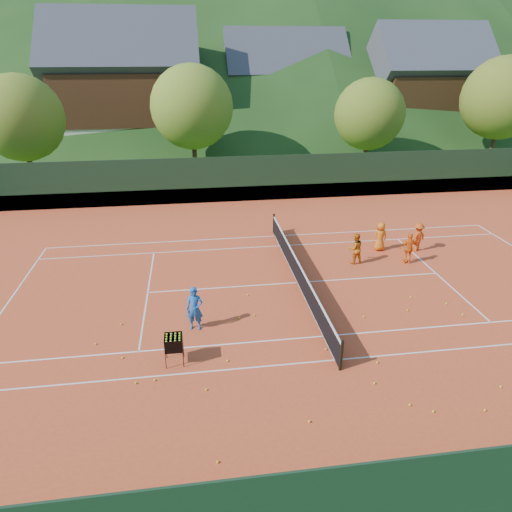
{
  "coord_description": "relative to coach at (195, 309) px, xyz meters",
  "views": [
    {
      "loc": [
        -4.27,
        -17.14,
        9.26
      ],
      "look_at": [
        -1.84,
        0.0,
        1.41
      ],
      "focal_mm": 32.0,
      "sensor_mm": 36.0,
      "label": 1
    }
  ],
  "objects": [
    {
      "name": "tree_b",
      "position": [
        0.47,
        22.98,
        4.35
      ],
      "size": [
        6.4,
        6.4,
        8.4
      ],
      "color": "#3C2518",
      "rests_on": "ground"
    },
    {
      "name": "tennis_ball_14",
      "position": [
        5.76,
        -2.87,
        -0.8
      ],
      "size": [
        0.07,
        0.07,
        0.07
      ],
      "primitive_type": "sphere",
      "color": "yellow",
      "rests_on": "clay_court"
    },
    {
      "name": "tennis_ball_8",
      "position": [
        8.98,
        -4.49,
        -0.8
      ],
      "size": [
        0.07,
        0.07,
        0.07
      ],
      "primitive_type": "sphere",
      "color": "yellow",
      "rests_on": "clay_court"
    },
    {
      "name": "tennis_ball_11",
      "position": [
        5.29,
        -3.81,
        -0.8
      ],
      "size": [
        0.07,
        0.07,
        0.07
      ],
      "primitive_type": "sphere",
      "color": "yellow",
      "rests_on": "clay_court"
    },
    {
      "name": "tennis_ball_3",
      "position": [
        -2.72,
        0.62,
        -0.8
      ],
      "size": [
        0.07,
        0.07,
        0.07
      ],
      "primitive_type": "sphere",
      "color": "yellow",
      "rests_on": "clay_court"
    },
    {
      "name": "ground",
      "position": [
        4.47,
        2.98,
        -0.85
      ],
      "size": [
        400.0,
        400.0,
        0.0
      ],
      "primitive_type": "plane",
      "color": "#2B541A",
      "rests_on": "ground"
    },
    {
      "name": "ball_hopper",
      "position": [
        -0.7,
        -1.89,
        -0.08
      ],
      "size": [
        0.57,
        0.57,
        1.0
      ],
      "color": "black",
      "rests_on": "clay_court"
    },
    {
      "name": "tennis_ball_1",
      "position": [
        0.4,
        -6.03,
        -0.8
      ],
      "size": [
        0.07,
        0.07,
        0.07
      ],
      "primitive_type": "sphere",
      "color": "yellow",
      "rests_on": "clay_court"
    },
    {
      "name": "clay_court",
      "position": [
        4.47,
        2.98,
        -0.84
      ],
      "size": [
        40.0,
        24.0,
        0.02
      ],
      "primitive_type": "cube",
      "color": "#C64220",
      "rests_on": "ground"
    },
    {
      "name": "student_c",
      "position": [
        9.31,
        5.86,
        -0.1
      ],
      "size": [
        0.76,
        0.53,
        1.47
      ],
      "primitive_type": "imported",
      "rotation": [
        0.0,
        0.0,
        3.23
      ],
      "color": "orange",
      "rests_on": "clay_court"
    },
    {
      "name": "chalet_mid",
      "position": [
        10.47,
        36.98,
        4.14
      ],
      "size": [
        12.65,
        8.82,
        11.45
      ],
      "color": "beige",
      "rests_on": "ground"
    },
    {
      "name": "chalet_left",
      "position": [
        -5.53,
        32.98,
        4.8
      ],
      "size": [
        13.8,
        9.93,
        12.92
      ],
      "color": "beige",
      "rests_on": "ground"
    },
    {
      "name": "tennis_ball_6",
      "position": [
        2.21,
        0.54,
        -0.8
      ],
      "size": [
        0.07,
        0.07,
        0.07
      ],
      "primitive_type": "sphere",
      "color": "yellow",
      "rests_on": "clay_court"
    },
    {
      "name": "tennis_ball_16",
      "position": [
        8.73,
        1.01,
        -0.8
      ],
      "size": [
        0.07,
        0.07,
        0.07
      ],
      "primitive_type": "sphere",
      "color": "yellow",
      "rests_on": "clay_court"
    },
    {
      "name": "tennis_ball_25",
      "position": [
        5.94,
        -4.83,
        -0.8
      ],
      "size": [
        0.07,
        0.07,
        0.07
      ],
      "primitive_type": "sphere",
      "color": "yellow",
      "rests_on": "clay_court"
    },
    {
      "name": "tree_a",
      "position": [
        -11.53,
        20.98,
        4.02
      ],
      "size": [
        6.0,
        6.0,
        7.88
      ],
      "color": "#3E2719",
      "rests_on": "ground"
    },
    {
      "name": "perimeter_fence",
      "position": [
        4.47,
        2.98,
        0.42
      ],
      "size": [
        40.4,
        24.24,
        3.0
      ],
      "color": "black",
      "rests_on": "clay_court"
    },
    {
      "name": "tennis_ball_13",
      "position": [
        2.16,
        2.14,
        -0.8
      ],
      "size": [
        0.07,
        0.07,
        0.07
      ],
      "primitive_type": "sphere",
      "color": "yellow",
      "rests_on": "clay_court"
    },
    {
      "name": "tennis_ball_15",
      "position": [
        -1.32,
        -2.73,
        -0.8
      ],
      "size": [
        0.07,
        0.07,
        0.07
      ],
      "primitive_type": "sphere",
      "color": "yellow",
      "rests_on": "clay_court"
    },
    {
      "name": "student_b",
      "position": [
        10.04,
        4.21,
        -0.07
      ],
      "size": [
        0.92,
        0.46,
        1.51
      ],
      "primitive_type": "imported",
      "rotation": [
        0.0,
        0.0,
        3.04
      ],
      "color": "orange",
      "rests_on": "clay_court"
    },
    {
      "name": "tennis_ball_5",
      "position": [
        4.84,
        0.29,
        -0.8
      ],
      "size": [
        0.07,
        0.07,
        0.07
      ],
      "primitive_type": "sphere",
      "color": "yellow",
      "rests_on": "clay_court"
    },
    {
      "name": "tennis_ball_22",
      "position": [
        6.31,
        -0.15,
        -0.8
      ],
      "size": [
        0.07,
        0.07,
        0.07
      ],
      "primitive_type": "sphere",
      "color": "yellow",
      "rests_on": "clay_court"
    },
    {
      "name": "tennis_ball_24",
      "position": [
        9.92,
        0.34,
        -0.8
      ],
      "size": [
        0.07,
        0.07,
        0.07
      ],
      "primitive_type": "sphere",
      "color": "yellow",
      "rests_on": "clay_court"
    },
    {
      "name": "student_d",
      "position": [
        11.14,
        5.55,
        -0.1
      ],
      "size": [
        1.08,
        0.86,
        1.46
      ],
      "primitive_type": "imported",
      "rotation": [
        0.0,
        0.0,
        3.54
      ],
      "color": "#D54712",
      "rests_on": "clay_court"
    },
    {
      "name": "tennis_ball_20",
      "position": [
        4.95,
        0.03,
        -0.8
      ],
      "size": [
        0.07,
        0.07,
        0.07
      ],
      "primitive_type": "sphere",
      "color": "yellow",
      "rests_on": "clay_court"
    },
    {
      "name": "student_a",
      "position": [
        7.55,
        4.56,
        -0.08
      ],
      "size": [
        0.81,
        0.67,
        1.5
      ],
      "primitive_type": "imported",
      "rotation": [
        0.0,
        0.0,
        3.29
      ],
      "color": "#CC6712",
      "rests_on": "clay_court"
    },
    {
      "name": "tennis_ball_7",
      "position": [
        7.93,
        -5.33,
        -0.8
      ],
      "size": [
        0.07,
        0.07,
        0.07
      ],
      "primitive_type": "sphere",
      "color": "yellow",
      "rests_on": "clay_court"
    },
    {
      "name": "tennis_ball_19",
      "position": [
        0.97,
        -2.09,
        -0.8
      ],
      "size": [
        0.07,
        0.07,
        0.07
      ],
      "primitive_type": "sphere",
      "color": "yellow",
      "rests_on": "clay_court"
    },
    {
      "name": "tree_c",
      "position": [
        14.47,
        21.98,
        3.69
      ],
      "size": [
        5.6,
        5.6,
        7.35
      ],
      "color": "#432A1A",
      "rests_on": "ground"
    },
    {
      "name": "tennis_ball_9",
      "position": [
        6.48,
        -5.17,
        -0.8
      ],
      "size": [
        0.07,
        0.07,
        0.07
      ],
      "primitive_type": "sphere",
      "color": "yellow",
      "rests_on": "clay_court"
    },
    {
      "name": "tennis_ball_21",
      "position": [
        -2.43,
        -1.45,
        -0.8
      ],
      "size": [
        0.07,
        0.07,
        0.07
      ],
      "primitive_type": "sphere",
      "color": "yellow",
      "rests_on": "clay_court"
    },
    {
      "name": "coach",
      "position": [
        0.0,
        0.0,
        0.0
      ],
      "size": [
        0.67,
        0.51,
        1.66
      ],
      "primitive_type": "imported",
      "rotation": [
        0.0,
        0.0,
        -0.19
      ],
      "color": "#1B5AB2",
      "rests_on": "clay_court"
    },
    {
      "name": "tennis_ball_4",
      "position": [
        8.15,
        0.07,
        -0.8
      ],
      "size": [
        0.07,
        0.07,
        0.07
      ],
      "primitive_type": "sphere",
      "color": "yellow",
      "rests_on": "clay_court"
    },
    {
      "name": "court_lines",
      "position": [
        4.47,
        2.98,
        -0.83
      ],
      "size": [
        23.83,
        11.03,
        0.0
      ],
      "color": "white",
      "rests_on": "clay_court"
    },
    {
      "name": "tennis_ball_12",
      "position": [
        0.23,
        -3.38,
        -0.8
      ],
      "size": [
        0.07,
        0.07,
        0.07
      ],
      "primitive_type": "sphere",
      "color": "yellow",
      "rests_on": "clay_court"
    },
    {
      "name": "tennis_ball_2",
      "position": [
        -1.87,
        -2.79,
        -0.8
      ],
      "size": [
        0.07,
        0.07,
        0.07
      ],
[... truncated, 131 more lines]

